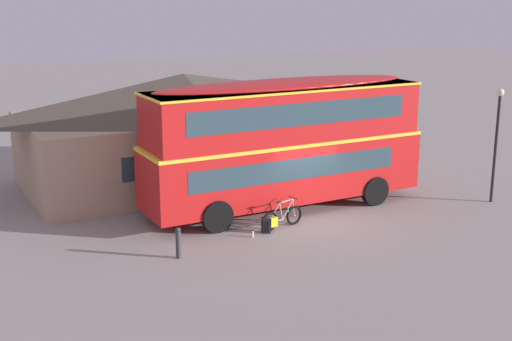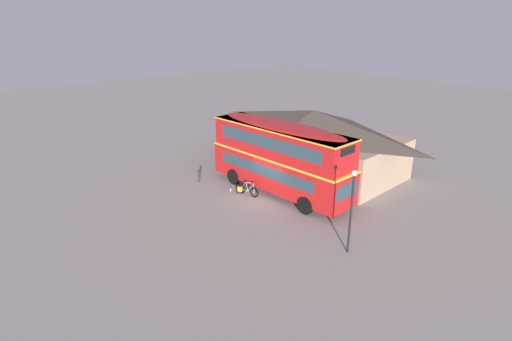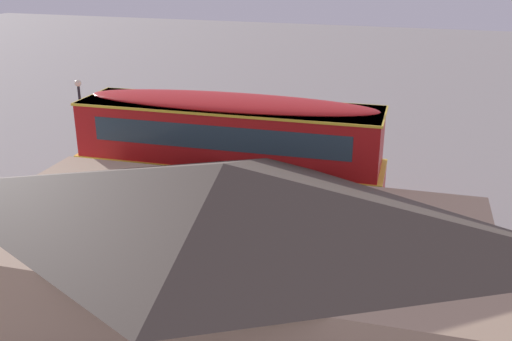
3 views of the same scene
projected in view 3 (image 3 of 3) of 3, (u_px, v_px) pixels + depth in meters
ground_plane at (237, 212)px, 22.26m from camera, size 120.00×120.00×0.00m
double_decker_bus at (229, 158)px, 20.10m from camera, size 10.62×2.98×4.79m
touring_bicycle at (275, 201)px, 22.29m from camera, size 1.74×0.72×0.99m
backpack_on_ground at (293, 203)px, 22.29m from camera, size 0.38×0.35×0.57m
water_bottle_clear_plastic at (309, 208)px, 22.36m from camera, size 0.07×0.07×0.23m
pub_building at (225, 245)px, 14.85m from camera, size 13.70×7.68×4.53m
street_lamp at (82, 118)px, 24.59m from camera, size 0.28×0.28×4.34m
kerb_bollard at (386, 200)px, 22.05m from camera, size 0.16×0.16×0.97m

